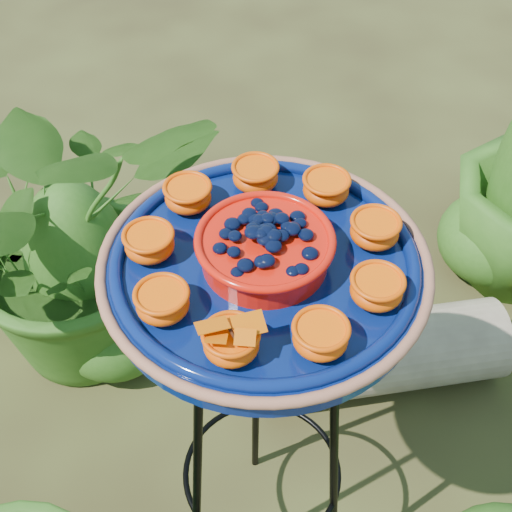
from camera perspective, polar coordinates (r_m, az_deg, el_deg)
name	(u,v)px	position (r m, az deg, el deg)	size (l,w,h in m)	color
ground_plane	(314,475)	(1.91, 4.62, -17.07)	(20.00, 20.00, 0.00)	black
tripod_stand	(263,411)	(1.35, 0.55, -12.27)	(0.35, 0.37, 0.91)	black
feeder_dish	(265,263)	(1.03, 0.70, -0.53)	(0.49, 0.49, 0.11)	#071652
driftwood_log	(380,353)	(2.00, 9.90, -7.65)	(0.22, 0.22, 0.67)	tan
shrub_back_left	(72,230)	(1.90, -14.54, 2.03)	(0.76, 0.66, 0.85)	#295416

